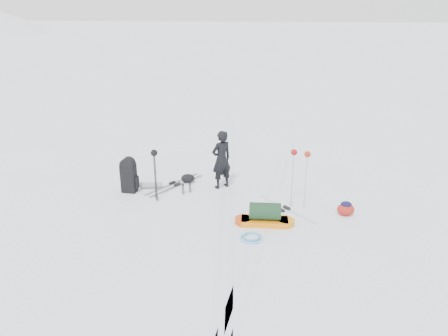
{
  "coord_description": "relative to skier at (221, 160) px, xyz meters",
  "views": [
    {
      "loc": [
        0.9,
        -10.26,
        4.94
      ],
      "look_at": [
        -0.07,
        0.02,
        0.95
      ],
      "focal_mm": 35.0,
      "sensor_mm": 36.0,
      "label": 1
    }
  ],
  "objects": [
    {
      "name": "stuff_sack",
      "position": [
        -1.0,
        0.27,
        -0.7
      ],
      "size": [
        0.48,
        0.42,
        0.25
      ],
      "rotation": [
        0.0,
        0.0,
        -0.38
      ],
      "color": "black",
      "rests_on": "ground"
    },
    {
      "name": "pulk_sled",
      "position": [
        1.23,
        -2.06,
        -0.62
      ],
      "size": [
        1.41,
        0.47,
        0.54
      ],
      "rotation": [
        0.0,
        0.0,
        0.02
      ],
      "color": "orange",
      "rests_on": "ground"
    },
    {
      "name": "ski_poles_silver",
      "position": [
        2.05,
        -1.09,
        0.46
      ],
      "size": [
        0.47,
        0.27,
        1.54
      ],
      "rotation": [
        0.0,
        0.0,
        -0.18
      ],
      "color": "#B5B7BD",
      "rests_on": "ground"
    },
    {
      "name": "rope_coil",
      "position": [
        0.94,
        -2.76,
        -0.8
      ],
      "size": [
        0.61,
        0.61,
        0.06
      ],
      "rotation": [
        0.0,
        0.0,
        0.24
      ],
      "color": "#63A8F2",
      "rests_on": "ground"
    },
    {
      "name": "expedition_rucksack",
      "position": [
        -2.42,
        -0.5,
        -0.37
      ],
      "size": [
        1.05,
        0.58,
        0.99
      ],
      "rotation": [
        0.0,
        0.0,
        -0.09
      ],
      "color": "black",
      "rests_on": "ground"
    },
    {
      "name": "touring_skis_white",
      "position": [
        1.71,
        -1.3,
        -0.81
      ],
      "size": [
        1.59,
        1.68,
        0.07
      ],
      "rotation": [
        0.0,
        0.0,
        -0.82
      ],
      "color": "white",
      "rests_on": "ground"
    },
    {
      "name": "ski_poles_black",
      "position": [
        -1.61,
        -1.03,
        0.33
      ],
      "size": [
        0.17,
        0.18,
        1.41
      ],
      "rotation": [
        0.0,
        0.0,
        -0.04
      ],
      "color": "black",
      "rests_on": "ground"
    },
    {
      "name": "ski_tracks",
      "position": [
        0.85,
        -0.09,
        -0.82
      ],
      "size": [
        3.38,
        17.97,
        0.01
      ],
      "color": "silver",
      "rests_on": "ground"
    },
    {
      "name": "ground",
      "position": [
        0.23,
        -0.97,
        -0.83
      ],
      "size": [
        200.0,
        200.0,
        0.0
      ],
      "primitive_type": "plane",
      "color": "white",
      "rests_on": "ground"
    },
    {
      "name": "touring_skis_grey",
      "position": [
        -1.34,
        0.02,
        -0.81
      ],
      "size": [
        1.39,
        1.84,
        0.07
      ],
      "rotation": [
        0.0,
        0.0,
        0.97
      ],
      "color": "gray",
      "rests_on": "ground"
    },
    {
      "name": "small_daypack",
      "position": [
        3.2,
        -1.41,
        -0.65
      ],
      "size": [
        0.42,
        0.32,
        0.36
      ],
      "rotation": [
        0.0,
        0.0,
        0.0
      ],
      "color": "maroon",
      "rests_on": "ground"
    },
    {
      "name": "thermos_pair",
      "position": [
        -0.91,
        -0.5,
        -0.69
      ],
      "size": [
        0.25,
        0.21,
        0.29
      ],
      "rotation": [
        0.0,
        0.0,
        -0.11
      ],
      "color": "#5C5E64",
      "rests_on": "ground"
    },
    {
      "name": "skier",
      "position": [
        0.0,
        0.0,
        0.0
      ],
      "size": [
        0.72,
        0.69,
        1.65
      ],
      "primitive_type": "imported",
      "rotation": [
        0.0,
        0.0,
        3.81
      ],
      "color": "black",
      "rests_on": "ground"
    }
  ]
}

